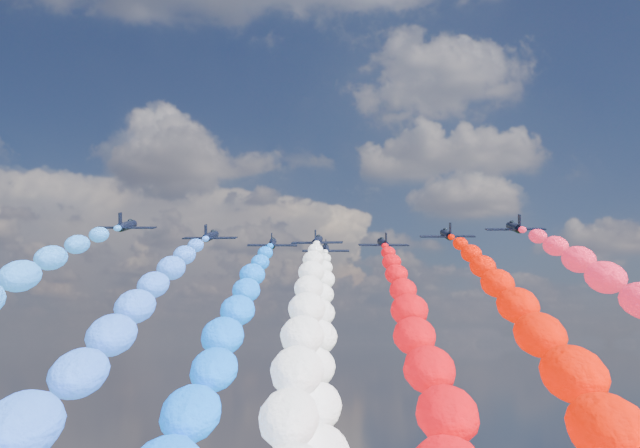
# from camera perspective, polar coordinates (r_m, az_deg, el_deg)

# --- Properties ---
(jet_0) EXTENTS (9.89, 13.31, 5.51)m
(jet_0) POSITION_cam_1_polar(r_m,az_deg,el_deg) (130.45, -13.97, -0.12)
(jet_0) COLOR black
(jet_1) EXTENTS (9.83, 13.27, 5.51)m
(jet_1) POSITION_cam_1_polar(r_m,az_deg,el_deg) (140.15, -8.02, -0.89)
(jet_1) COLOR black
(trail_1) EXTENTS (6.47, 126.03, 49.28)m
(trail_1) POSITION_cam_1_polar(r_m,az_deg,el_deg) (75.49, -16.44, -11.10)
(trail_1) COLOR #2F6CFA
(jet_2) EXTENTS (10.15, 13.50, 5.51)m
(jet_2) POSITION_cam_1_polar(r_m,az_deg,el_deg) (149.23, -3.51, -1.44)
(jet_2) COLOR black
(trail_2) EXTENTS (6.47, 126.03, 49.28)m
(trail_2) POSITION_cam_1_polar(r_m,az_deg,el_deg) (83.44, -7.40, -11.12)
(trail_2) COLOR #0B66FE
(jet_3) EXTENTS (10.18, 13.52, 5.51)m
(jet_3) POSITION_cam_1_polar(r_m,az_deg,el_deg) (145.08, -0.19, -1.24)
(jet_3) COLOR black
(trail_3) EXTENTS (6.47, 126.03, 49.28)m
(trail_3) POSITION_cam_1_polar(r_m,az_deg,el_deg) (78.90, -1.41, -11.33)
(trail_3) COLOR white
(jet_4) EXTENTS (9.75, 13.21, 5.51)m
(jet_4) POSITION_cam_1_polar(r_m,az_deg,el_deg) (157.83, 0.42, -1.85)
(jet_4) COLOR black
(trail_4) EXTENTS (6.47, 126.03, 49.28)m
(trail_4) POSITION_cam_1_polar(r_m,az_deg,el_deg) (91.71, -0.17, -10.98)
(trail_4) COLOR white
(jet_5) EXTENTS (10.20, 13.53, 5.51)m
(jet_5) POSITION_cam_1_polar(r_m,az_deg,el_deg) (149.02, 4.65, -1.41)
(jet_5) COLOR black
(trail_5) EXTENTS (6.47, 126.03, 49.28)m
(trail_5) POSITION_cam_1_polar(r_m,az_deg,el_deg) (83.03, 7.52, -11.13)
(trail_5) COLOR red
(jet_6) EXTENTS (9.65, 13.14, 5.51)m
(jet_6) POSITION_cam_1_polar(r_m,az_deg,el_deg) (138.50, 9.28, -0.76)
(jet_6) COLOR black
(trail_6) EXTENTS (6.47, 126.03, 49.28)m
(trail_6) POSITION_cam_1_polar(r_m,az_deg,el_deg) (73.45, 16.86, -11.15)
(trail_6) COLOR #E50F00
(jet_7) EXTENTS (10.14, 13.49, 5.51)m
(jet_7) POSITION_cam_1_polar(r_m,az_deg,el_deg) (132.23, 14.07, -0.23)
(jet_7) COLOR black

